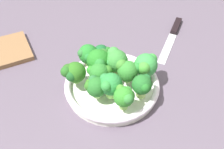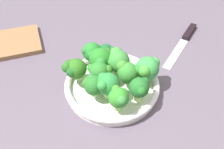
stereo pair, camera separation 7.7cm
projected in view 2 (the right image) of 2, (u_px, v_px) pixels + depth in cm
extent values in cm
cube|color=#594D5D|center=(118.00, 83.00, 85.20)|extent=(130.00, 130.00, 2.50)
cylinder|color=white|center=(112.00, 88.00, 81.10)|extent=(26.44, 26.44, 1.50)
torus|color=white|center=(112.00, 84.00, 79.93)|extent=(27.54, 27.54, 1.83)
cylinder|color=#9DCF73|center=(95.00, 92.00, 75.43)|extent=(2.20, 2.20, 1.70)
sphere|color=#266A27|center=(94.00, 85.00, 73.57)|extent=(5.51, 5.51, 5.51)
sphere|color=#286A31|center=(92.00, 78.00, 73.84)|extent=(2.57, 2.57, 2.57)
sphere|color=#326B1F|center=(88.00, 81.00, 74.17)|extent=(2.56, 2.56, 2.56)
sphere|color=#2C6920|center=(87.00, 83.00, 73.41)|extent=(2.75, 2.75, 2.75)
cylinder|color=#86C05A|center=(119.00, 105.00, 71.60)|extent=(2.21, 2.21, 2.53)
sphere|color=#318628|center=(119.00, 98.00, 69.48)|extent=(5.38, 5.38, 5.38)
sphere|color=#3B7F28|center=(116.00, 89.00, 69.52)|extent=(2.35, 2.35, 2.35)
sphere|color=#3A8B37|center=(123.00, 92.00, 69.60)|extent=(2.22, 2.22, 2.22)
sphere|color=#328033|center=(122.00, 100.00, 67.58)|extent=(2.75, 2.75, 2.75)
cylinder|color=#7BC160|center=(101.00, 68.00, 81.91)|extent=(2.31, 2.31, 2.20)
sphere|color=#247722|center=(101.00, 59.00, 79.58)|extent=(6.78, 6.78, 6.78)
sphere|color=#27742C|center=(100.00, 62.00, 77.18)|extent=(3.12, 3.12, 3.12)
sphere|color=#336E2B|center=(106.00, 54.00, 80.48)|extent=(3.71, 3.71, 3.71)
cylinder|color=#A2CB69|center=(138.00, 95.00, 74.09)|extent=(2.66, 2.66, 2.48)
sphere|color=#226627|center=(139.00, 88.00, 71.98)|extent=(5.40, 5.40, 5.40)
sphere|color=#1F632A|center=(144.00, 83.00, 72.65)|extent=(2.81, 2.81, 2.81)
sphere|color=#1B601A|center=(143.00, 90.00, 70.82)|extent=(2.70, 2.70, 2.70)
sphere|color=#216923|center=(141.00, 91.00, 70.17)|extent=(2.63, 2.63, 2.63)
cylinder|color=#A1C862|center=(118.00, 70.00, 81.11)|extent=(2.53, 2.53, 2.47)
sphere|color=#378336|center=(118.00, 61.00, 78.76)|extent=(6.47, 6.47, 6.47)
sphere|color=#3D923C|center=(118.00, 53.00, 79.21)|extent=(3.71, 3.71, 3.71)
sphere|color=green|center=(112.00, 61.00, 78.24)|extent=(2.78, 2.78, 2.78)
cylinder|color=#94D063|center=(128.00, 80.00, 78.53)|extent=(1.89, 1.89, 1.87)
sphere|color=#317D2E|center=(128.00, 73.00, 76.51)|extent=(5.95, 5.95, 5.95)
sphere|color=#2F862F|center=(124.00, 66.00, 77.30)|extent=(2.45, 2.45, 2.45)
sphere|color=#3C802D|center=(123.00, 66.00, 76.41)|extent=(3.35, 3.35, 3.35)
sphere|color=#2A7D31|center=(137.00, 70.00, 75.85)|extent=(2.76, 2.76, 2.76)
cylinder|color=#76B560|center=(100.00, 79.00, 78.67)|extent=(1.96, 1.96, 2.11)
sphere|color=#2B752A|center=(99.00, 72.00, 76.63)|extent=(5.66, 5.66, 5.66)
sphere|color=#297923|center=(92.00, 69.00, 76.78)|extent=(2.47, 2.47, 2.47)
sphere|color=#317324|center=(107.00, 70.00, 76.41)|extent=(2.89, 2.89, 2.89)
cylinder|color=#93CB66|center=(93.00, 59.00, 84.56)|extent=(2.32, 2.32, 2.15)
sphere|color=#237728|center=(92.00, 52.00, 82.46)|extent=(5.87, 5.87, 5.87)
sphere|color=#22722D|center=(92.00, 55.00, 80.66)|extent=(2.95, 2.95, 2.95)
sphere|color=#2A7924|center=(97.00, 53.00, 81.51)|extent=(2.87, 2.87, 2.87)
sphere|color=#2B6B30|center=(86.00, 51.00, 81.31)|extent=(2.59, 2.59, 2.59)
cylinder|color=#81BA5A|center=(146.00, 76.00, 79.73)|extent=(2.28, 2.28, 1.75)
sphere|color=green|center=(147.00, 68.00, 77.57)|extent=(6.73, 6.73, 6.73)
sphere|color=green|center=(154.00, 63.00, 78.59)|extent=(3.27, 3.27, 3.27)
sphere|color=#419433|center=(144.00, 71.00, 75.33)|extent=(3.54, 3.54, 3.54)
sphere|color=#368936|center=(141.00, 69.00, 76.71)|extent=(2.85, 2.85, 2.85)
cylinder|color=#87C45A|center=(106.00, 57.00, 85.50)|extent=(1.88, 1.88, 1.77)
sphere|color=#1A5A2A|center=(106.00, 51.00, 83.79)|extent=(4.71, 4.71, 4.71)
sphere|color=#21572C|center=(106.00, 54.00, 82.05)|extent=(2.10, 2.10, 2.10)
sphere|color=#236722|center=(111.00, 50.00, 82.78)|extent=(2.14, 2.14, 2.14)
cylinder|color=#84C757|center=(108.00, 92.00, 74.92)|extent=(2.69, 2.69, 2.43)
sphere|color=#298138|center=(108.00, 84.00, 72.67)|extent=(6.09, 6.09, 6.09)
sphere|color=#2A7C39|center=(103.00, 78.00, 72.91)|extent=(2.93, 2.93, 2.93)
sphere|color=#2F8A38|center=(102.00, 85.00, 70.46)|extent=(2.79, 2.79, 2.79)
cylinder|color=#9DD768|center=(77.00, 76.00, 79.75)|extent=(1.87, 1.87, 1.81)
sphere|color=#2C6A1D|center=(76.00, 69.00, 77.76)|extent=(5.93, 5.93, 5.93)
sphere|color=#1D5922|center=(72.00, 72.00, 76.45)|extent=(3.22, 3.22, 3.22)
sphere|color=#25621F|center=(67.00, 67.00, 76.63)|extent=(3.07, 3.07, 3.07)
sphere|color=#295C1D|center=(70.00, 66.00, 77.38)|extent=(3.50, 3.50, 3.50)
cube|color=silver|center=(176.00, 53.00, 93.06)|extent=(14.57, 13.07, 0.40)
cube|color=black|center=(189.00, 32.00, 100.83)|extent=(8.71, 7.94, 1.50)
cube|color=brown|center=(3.00, 45.00, 95.41)|extent=(25.60, 16.18, 1.60)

